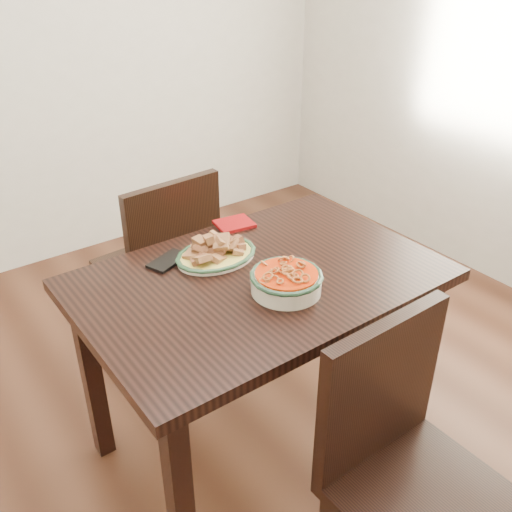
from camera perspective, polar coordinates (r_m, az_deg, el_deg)
floor at (r=2.40m, az=-1.14°, el=-15.80°), size 3.50×3.50×0.00m
wall_back at (r=3.30m, az=-20.54°, el=20.85°), size 3.50×0.10×2.60m
dining_table at (r=1.90m, az=0.36°, el=-4.53°), size 1.16×0.77×0.75m
chair_far at (r=2.45m, az=-9.22°, el=-0.49°), size 0.45×0.45×0.89m
chair_near at (r=1.65m, az=14.55°, el=-19.18°), size 0.42×0.42×0.89m
fish_plate at (r=1.92m, az=-4.04°, el=0.94°), size 0.28×0.22×0.11m
noodle_bowl at (r=1.74m, az=3.05°, el=-2.32°), size 0.23×0.23×0.08m
smartphone at (r=1.93m, az=-8.76°, el=-0.46°), size 0.16×0.12×0.01m
napkin at (r=2.15m, az=-2.19°, el=3.24°), size 0.15×0.13×0.01m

